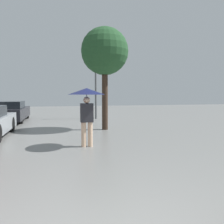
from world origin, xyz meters
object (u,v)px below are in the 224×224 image
(pedestrian, at_px, (87,99))
(tree, at_px, (105,52))
(street_lamp, at_px, (96,82))
(parked_car_farthest, at_px, (10,112))

(pedestrian, bearing_deg, tree, 68.01)
(pedestrian, distance_m, tree, 3.90)
(tree, height_order, street_lamp, tree)
(pedestrian, bearing_deg, street_lamp, 77.81)
(tree, bearing_deg, street_lamp, 84.93)
(parked_car_farthest, bearing_deg, pedestrian, -64.54)
(pedestrian, height_order, parked_car_farthest, pedestrian)
(parked_car_farthest, distance_m, street_lamp, 5.59)
(parked_car_farthest, bearing_deg, street_lamp, 0.82)
(pedestrian, distance_m, street_lamp, 7.91)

